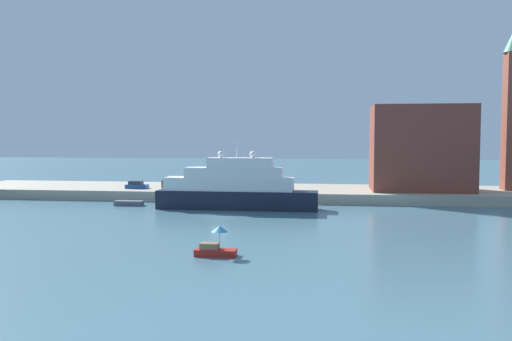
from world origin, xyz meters
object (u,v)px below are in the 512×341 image
Objects in this scene: harbor_building at (421,148)px; mooring_bollard at (248,190)px; parked_car at (137,185)px; person_figure at (162,184)px; work_barge at (129,203)px; small_motorboat at (215,246)px; large_yacht at (235,189)px.

harbor_building is 22.23× the size of mooring_bollard.
parked_car is 4.67m from person_figure.
work_barge is 51.54m from harbor_building.
work_barge is at bearing -160.25° from mooring_bollard.
small_motorboat is 0.97× the size of parked_car.
parked_car is (-51.43, -3.37, -6.96)m from harbor_building.
harbor_building is at bearing 16.15° from work_barge.
mooring_bollard is at bearing 84.30° from large_yacht.
person_figure is (1.72, 12.34, 2.14)m from work_barge.
parked_car reaches higher than work_barge.
large_yacht is 5.35× the size of work_barge.
parked_car is at bearing -160.17° from person_figure.
parked_car is 2.41× the size of person_figure.
small_motorboat is at bearing -85.72° from mooring_bollard.
large_yacht reaches higher than person_figure.
small_motorboat is 51.37m from parked_car.
person_figure is at bearing 139.11° from large_yacht.
mooring_bollard reaches higher than work_barge.
person_figure is (-47.04, -1.78, -6.77)m from harbor_building.
mooring_bollard is (-3.07, 41.09, 1.18)m from small_motorboat.
small_motorboat is (3.92, -32.56, -2.24)m from large_yacht.
harbor_building reaches higher than work_barge.
person_figure reaches higher than mooring_bollard.
person_figure is (4.39, 1.58, 0.19)m from parked_car.
parked_car is (-24.60, 45.08, 1.38)m from small_motorboat.
large_yacht is 8.64m from mooring_bollard.
large_yacht is at bearing -5.59° from work_barge.
person_figure is at bearing -177.83° from harbor_building.
small_motorboat is 2.34× the size of person_figure.
person_figure is at bearing 161.99° from mooring_bollard.
harbor_building is at bearing 27.31° from large_yacht.
small_motorboat is 5.08× the size of mooring_bollard.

